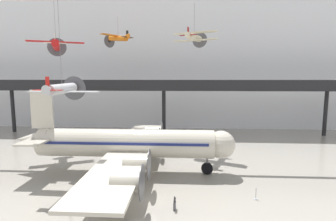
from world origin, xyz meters
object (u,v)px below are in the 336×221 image
suspended_plane_orange_highwing (118,38)px  suspended_plane_cream_biplane (194,37)px  suspended_plane_silver_racer (62,89)px  info_sign_pedestal (175,204)px  stanchion_barrier (256,196)px  airliner_silver_main (125,144)px  suspended_plane_red_highwing (56,45)px

suspended_plane_orange_highwing → suspended_plane_cream_biplane: bearing=-175.3°
suspended_plane_silver_racer → info_sign_pedestal: size_ratio=10.22×
suspended_plane_silver_racer → stanchion_barrier: suspended_plane_silver_racer is taller
suspended_plane_orange_highwing → suspended_plane_silver_racer: 22.24m
airliner_silver_main → stanchion_barrier: (13.23, -5.99, -3.08)m
suspended_plane_cream_biplane → stanchion_barrier: bearing=-139.9°
suspended_plane_orange_highwing → info_sign_pedestal: suspended_plane_orange_highwing is taller
airliner_silver_main → suspended_plane_cream_biplane: size_ratio=4.45×
suspended_plane_red_highwing → stanchion_barrier: (24.58, -13.94, -15.12)m
suspended_plane_orange_highwing → info_sign_pedestal: 33.37m
airliner_silver_main → suspended_plane_orange_highwing: size_ratio=4.80×
suspended_plane_silver_racer → stanchion_barrier: 21.45m
airliner_silver_main → suspended_plane_orange_highwing: suspended_plane_orange_highwing is taller
suspended_plane_cream_biplane → suspended_plane_orange_highwing: size_ratio=1.08×
suspended_plane_cream_biplane → suspended_plane_red_highwing: size_ratio=0.86×
stanchion_barrier → suspended_plane_silver_racer: bearing=170.1°
suspended_plane_orange_highwing → stanchion_barrier: suspended_plane_orange_highwing is taller
suspended_plane_red_highwing → suspended_plane_orange_highwing: bearing=-56.3°
suspended_plane_orange_highwing → stanchion_barrier: bearing=163.5°
info_sign_pedestal → suspended_plane_red_highwing: bearing=148.0°
suspended_plane_red_highwing → info_sign_pedestal: suspended_plane_red_highwing is taller
airliner_silver_main → suspended_plane_silver_racer: (-5.76, -2.68, 6.34)m
suspended_plane_cream_biplane → stanchion_barrier: (5.08, -15.97, -16.31)m
airliner_silver_main → info_sign_pedestal: bearing=-54.2°
suspended_plane_cream_biplane → suspended_plane_orange_highwing: bearing=80.9°
suspended_plane_silver_racer → stanchion_barrier: size_ratio=11.78×
suspended_plane_cream_biplane → suspended_plane_orange_highwing: (-13.10, 8.06, 1.15)m
suspended_plane_silver_racer → info_sign_pedestal: bearing=-114.1°
suspended_plane_cream_biplane → suspended_plane_orange_highwing: 15.42m
suspended_plane_red_highwing → suspended_plane_silver_racer: size_ratio=0.59×
suspended_plane_orange_highwing → suspended_plane_red_highwing: (-6.39, -10.09, -2.33)m
airliner_silver_main → suspended_plane_orange_highwing: (-4.95, 18.04, 14.38)m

